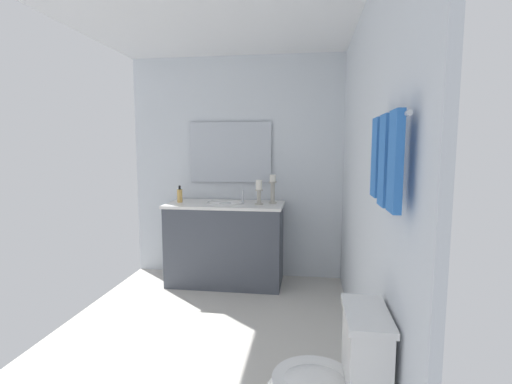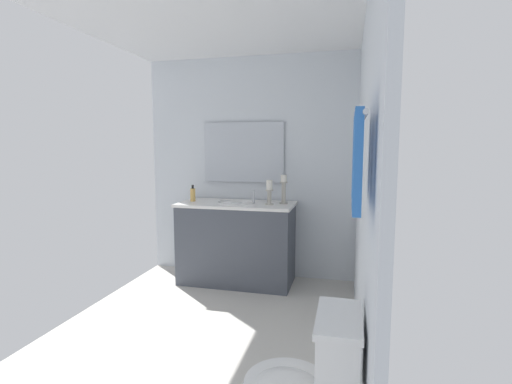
{
  "view_description": "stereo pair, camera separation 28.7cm",
  "coord_description": "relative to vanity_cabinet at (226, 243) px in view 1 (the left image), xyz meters",
  "views": [
    {
      "loc": [
        2.64,
        0.8,
        1.46
      ],
      "look_at": [
        -0.12,
        0.41,
        1.12
      ],
      "focal_mm": 26.24,
      "sensor_mm": 36.0,
      "label": 1
    },
    {
      "loc": [
        2.59,
        1.08,
        1.46
      ],
      "look_at": [
        -0.12,
        0.41,
        1.12
      ],
      "focal_mm": 26.24,
      "sensor_mm": 36.0,
      "label": 2
    }
  ],
  "objects": [
    {
      "name": "candle_holder_tall",
      "position": [
        -0.06,
        0.5,
        0.59
      ],
      "size": [
        0.09,
        0.09,
        0.3
      ],
      "color": "#B7B2A5",
      "rests_on": "vanity_cabinet"
    },
    {
      "name": "towel_bar",
      "position": [
        2.22,
        1.2,
        1.14
      ],
      "size": [
        0.57,
        0.02,
        0.02
      ],
      "primitive_type": "cylinder",
      "rotation": [
        0.0,
        1.57,
        0.0
      ],
      "color": "silver"
    },
    {
      "name": "mirror",
      "position": [
        -0.28,
        0.0,
        0.97
      ],
      "size": [
        0.02,
        0.92,
        0.66
      ],
      "primitive_type": "cube",
      "color": "silver"
    },
    {
      "name": "towel_near_corner",
      "position": [
        2.41,
        1.18,
        0.97
      ],
      "size": [
        0.13,
        0.03,
        0.37
      ],
      "primitive_type": "cube",
      "color": "blue",
      "rests_on": "towel_bar"
    },
    {
      "name": "floor",
      "position": [
        1.19,
        0.07,
        -0.45
      ],
      "size": [
        3.03,
        2.38,
        0.02
      ],
      "primitive_type": "cube",
      "color": "beige",
      "rests_on": "ground"
    },
    {
      "name": "vanity_cabinet",
      "position": [
        0.0,
        0.0,
        0.0
      ],
      "size": [
        0.58,
        1.23,
        0.87
      ],
      "color": "#474C56",
      "rests_on": "ground"
    },
    {
      "name": "sink_basin",
      "position": [
        -0.0,
        0.0,
        0.39
      ],
      "size": [
        0.4,
        0.4,
        0.24
      ],
      "color": "white",
      "rests_on": "vanity_cabinet"
    },
    {
      "name": "towel_center",
      "position": [
        2.22,
        1.18,
        0.97
      ],
      "size": [
        0.13,
        0.03,
        0.38
      ],
      "primitive_type": "cube",
      "color": "blue",
      "rests_on": "towel_bar"
    },
    {
      "name": "candle_holder_short",
      "position": [
        0.03,
        0.37,
        0.57
      ],
      "size": [
        0.09,
        0.09,
        0.25
      ],
      "color": "#B7B2A5",
      "rests_on": "vanity_cabinet"
    },
    {
      "name": "soap_bottle",
      "position": [
        -0.0,
        -0.5,
        0.51
      ],
      "size": [
        0.06,
        0.06,
        0.18
      ],
      "color": "#E5B259",
      "rests_on": "vanity_cabinet"
    },
    {
      "name": "towel_near_vanity",
      "position": [
        2.03,
        1.18,
        0.97
      ],
      "size": [
        0.13,
        0.03,
        0.36
      ],
      "primitive_type": "cube",
      "color": "blue",
      "rests_on": "towel_bar"
    },
    {
      "name": "wall_left",
      "position": [
        -0.33,
        0.07,
        0.79
      ],
      "size": [
        0.04,
        2.38,
        2.45
      ],
      "primitive_type": "cube",
      "color": "silver",
      "rests_on": "ground"
    },
    {
      "name": "ceiling",
      "position": [
        1.19,
        0.07,
        2.02
      ],
      "size": [
        3.03,
        2.38,
        0.02
      ],
      "primitive_type": "cube",
      "color": "white"
    },
    {
      "name": "wall_back",
      "position": [
        1.19,
        1.26,
        0.79
      ],
      "size": [
        3.03,
        0.04,
        2.45
      ],
      "primitive_type": "cube",
      "color": "silver",
      "rests_on": "ground"
    }
  ]
}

